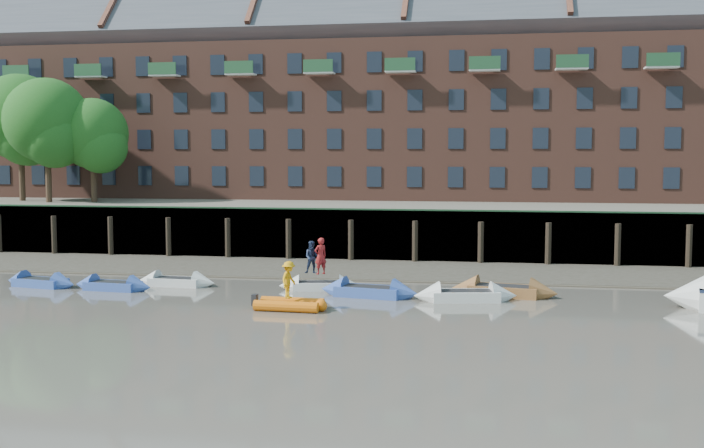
% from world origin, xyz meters
% --- Properties ---
extents(ground, '(220.00, 220.00, 0.00)m').
position_xyz_m(ground, '(0.00, 0.00, 0.00)').
color(ground, '#5F5951').
rests_on(ground, ground).
extents(foreshore, '(110.00, 8.00, 0.50)m').
position_xyz_m(foreshore, '(0.00, 18.00, 0.00)').
color(foreshore, '#3D382F').
rests_on(foreshore, ground).
extents(mud_band, '(110.00, 1.60, 0.10)m').
position_xyz_m(mud_band, '(0.00, 14.60, 0.00)').
color(mud_band, '#4C4336').
rests_on(mud_band, ground).
extents(river_wall, '(110.00, 1.23, 3.30)m').
position_xyz_m(river_wall, '(-0.00, 22.38, 1.59)').
color(river_wall, '#2D2A26').
rests_on(river_wall, ground).
extents(bank_terrace, '(110.00, 28.00, 3.20)m').
position_xyz_m(bank_terrace, '(0.00, 36.00, 1.60)').
color(bank_terrace, '#5E594D').
rests_on(bank_terrace, ground).
extents(apartment_terrace, '(80.60, 15.56, 20.98)m').
position_xyz_m(apartment_terrace, '(-0.00, 36.99, 12.82)').
color(apartment_terrace, brown).
rests_on(apartment_terrace, bank_terrace).
extents(tree_cluster, '(11.76, 7.74, 9.40)m').
position_xyz_m(tree_cluster, '(-25.62, 27.35, 9.00)').
color(tree_cluster, '#3A281C').
rests_on(tree_cluster, bank_terrace).
extents(rowboat_0, '(4.31, 1.98, 1.21)m').
position_xyz_m(rowboat_0, '(-15.90, 9.57, 0.21)').
color(rowboat_0, '#3451A4').
rests_on(rowboat_0, ground).
extents(rowboat_1, '(4.21, 1.57, 1.20)m').
position_xyz_m(rowboat_1, '(-11.81, 9.20, 0.21)').
color(rowboat_1, '#3451A4').
rests_on(rowboat_1, ground).
extents(rowboat_2, '(4.23, 1.48, 1.21)m').
position_xyz_m(rowboat_2, '(-9.18, 10.93, 0.21)').
color(rowboat_2, silver).
rests_on(rowboat_2, ground).
extents(rowboat_3, '(4.13, 1.86, 1.16)m').
position_xyz_m(rowboat_3, '(-1.76, 10.96, 0.21)').
color(rowboat_3, silver).
rests_on(rowboat_3, ground).
extents(rowboat_4, '(4.98, 2.22, 1.40)m').
position_xyz_m(rowboat_4, '(0.96, 9.45, 0.25)').
color(rowboat_4, '#3451A4').
rests_on(rowboat_4, ground).
extents(rowboat_5, '(4.90, 2.22, 1.37)m').
position_xyz_m(rowboat_5, '(5.47, 9.05, 0.24)').
color(rowboat_5, silver).
rests_on(rowboat_5, ground).
extents(rowboat_6, '(5.20, 2.35, 1.46)m').
position_xyz_m(rowboat_6, '(7.23, 10.63, 0.26)').
color(rowboat_6, brown).
rests_on(rowboat_6, ground).
extents(rib_tender, '(3.13, 1.60, 0.54)m').
position_xyz_m(rib_tender, '(-1.83, 5.62, 0.23)').
color(rib_tender, orange).
rests_on(rib_tender, ground).
extents(person_rower_a, '(0.78, 0.77, 1.81)m').
position_xyz_m(person_rower_a, '(-1.68, 10.96, 1.68)').
color(person_rower_a, maroon).
rests_on(person_rower_a, rowboat_3).
extents(person_rower_b, '(0.88, 0.74, 1.63)m').
position_xyz_m(person_rower_b, '(-2.13, 11.11, 1.59)').
color(person_rower_b, '#19233F').
rests_on(person_rower_b, rowboat_3).
extents(person_rib_crew, '(0.79, 1.13, 1.61)m').
position_xyz_m(person_rib_crew, '(-1.98, 5.66, 1.30)').
color(person_rib_crew, orange).
rests_on(person_rib_crew, rib_tender).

